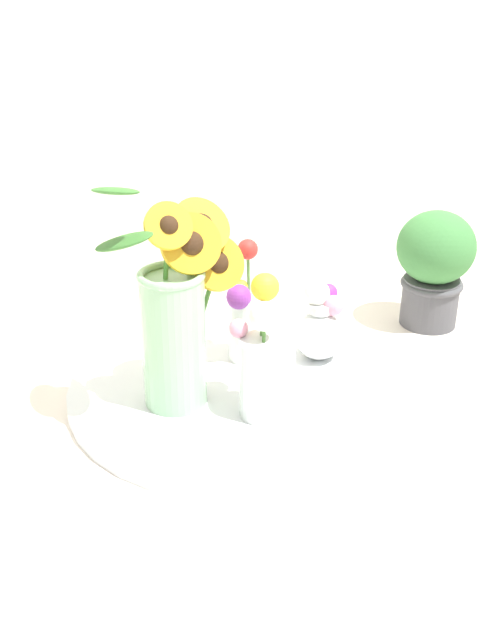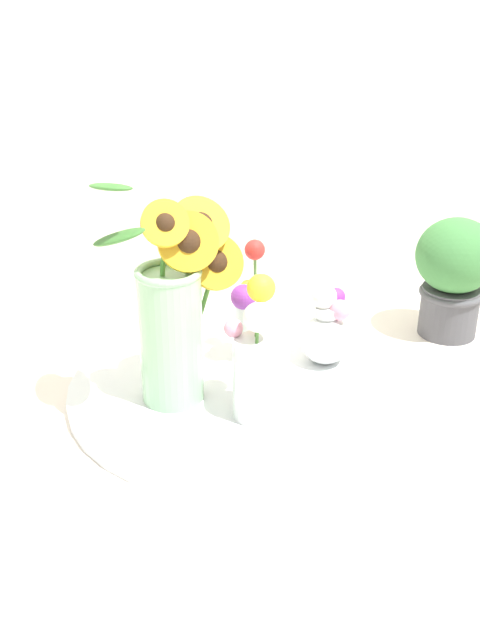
{
  "view_description": "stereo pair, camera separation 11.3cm",
  "coord_description": "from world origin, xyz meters",
  "px_view_note": "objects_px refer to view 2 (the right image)",
  "views": [
    {
      "loc": [
        -0.32,
        -0.91,
        0.62
      ],
      "look_at": [
        0.02,
        0.05,
        0.13
      ],
      "focal_mm": 42.0,
      "sensor_mm": 36.0,
      "label": 1
    },
    {
      "loc": [
        -0.21,
        -0.94,
        0.62
      ],
      "look_at": [
        0.02,
        0.05,
        0.13
      ],
      "focal_mm": 42.0,
      "sensor_mm": 36.0,
      "label": 2
    }
  ],
  "objects_px": {
    "potted_plant": "(454,272)",
    "vase_small_center": "(260,366)",
    "serving_tray": "(240,388)",
    "mason_jar_sunflowers": "(172,311)",
    "vase_small_back": "(252,317)",
    "vase_bulb_right": "(326,331)"
  },
  "relations": [
    {
      "from": "mason_jar_sunflowers",
      "to": "potted_plant",
      "type": "height_order",
      "value": "mason_jar_sunflowers"
    },
    {
      "from": "mason_jar_sunflowers",
      "to": "vase_small_back",
      "type": "xyz_separation_m",
      "value": [
        0.14,
        0.09,
        -0.07
      ]
    },
    {
      "from": "vase_small_center",
      "to": "vase_small_back",
      "type": "height_order",
      "value": "vase_small_center"
    },
    {
      "from": "vase_bulb_right",
      "to": "potted_plant",
      "type": "distance_m",
      "value": 0.28
    },
    {
      "from": "potted_plant",
      "to": "vase_small_center",
      "type": "bearing_deg",
      "value": -153.17
    },
    {
      "from": "vase_small_back",
      "to": "potted_plant",
      "type": "xyz_separation_m",
      "value": [
        0.38,
        0.04,
        0.03
      ]
    },
    {
      "from": "vase_small_back",
      "to": "mason_jar_sunflowers",
      "type": "bearing_deg",
      "value": -147.2
    },
    {
      "from": "vase_bulb_right",
      "to": "vase_small_back",
      "type": "height_order",
      "value": "vase_small_back"
    },
    {
      "from": "vase_bulb_right",
      "to": "potted_plant",
      "type": "xyz_separation_m",
      "value": [
        0.26,
        0.08,
        0.05
      ]
    },
    {
      "from": "vase_small_center",
      "to": "serving_tray",
      "type": "bearing_deg",
      "value": 95.31
    },
    {
      "from": "serving_tray",
      "to": "potted_plant",
      "type": "distance_m",
      "value": 0.45
    },
    {
      "from": "vase_small_back",
      "to": "potted_plant",
      "type": "distance_m",
      "value": 0.38
    },
    {
      "from": "potted_plant",
      "to": "serving_tray",
      "type": "bearing_deg",
      "value": -164.21
    },
    {
      "from": "mason_jar_sunflowers",
      "to": "vase_small_back",
      "type": "bearing_deg",
      "value": 32.8
    },
    {
      "from": "serving_tray",
      "to": "potted_plant",
      "type": "bearing_deg",
      "value": 15.79
    },
    {
      "from": "vase_small_center",
      "to": "potted_plant",
      "type": "distance_m",
      "value": 0.46
    },
    {
      "from": "serving_tray",
      "to": "mason_jar_sunflowers",
      "type": "xyz_separation_m",
      "value": [
        -0.1,
        -0.02,
        0.15
      ]
    },
    {
      "from": "vase_bulb_right",
      "to": "mason_jar_sunflowers",
      "type": "bearing_deg",
      "value": -168.09
    },
    {
      "from": "vase_bulb_right",
      "to": "potted_plant",
      "type": "height_order",
      "value": "potted_plant"
    },
    {
      "from": "vase_small_center",
      "to": "vase_bulb_right",
      "type": "relative_size",
      "value": 1.54
    },
    {
      "from": "mason_jar_sunflowers",
      "to": "vase_small_back",
      "type": "distance_m",
      "value": 0.18
    },
    {
      "from": "vase_small_back",
      "to": "potted_plant",
      "type": "bearing_deg",
      "value": 6.35
    }
  ]
}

